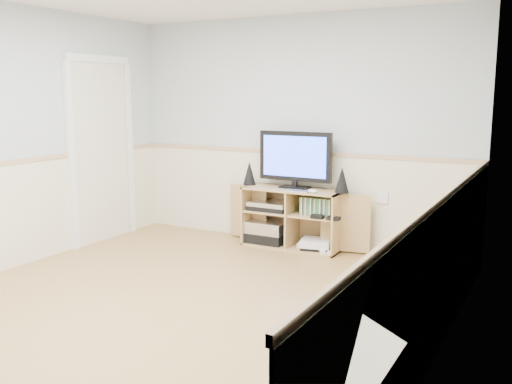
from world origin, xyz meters
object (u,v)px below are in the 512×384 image
Objects in this scene: media_cabinet at (294,217)px; keyboard at (297,191)px; monitor at (295,158)px; game_consoles at (315,244)px.

keyboard reaches higher than media_cabinet.
keyboard is at bearing -59.11° from monitor.
media_cabinet is at bearing 121.68° from keyboard.
keyboard is at bearing -142.71° from game_consoles.
monitor is (0.00, -0.00, 0.65)m from media_cabinet.
keyboard is at bearing -59.44° from media_cabinet.
game_consoles is (0.17, 0.13, -0.59)m from keyboard.
media_cabinet is 0.39m from keyboard.
game_consoles is at bearing -12.73° from media_cabinet.
monitor is at bearing 122.01° from keyboard.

